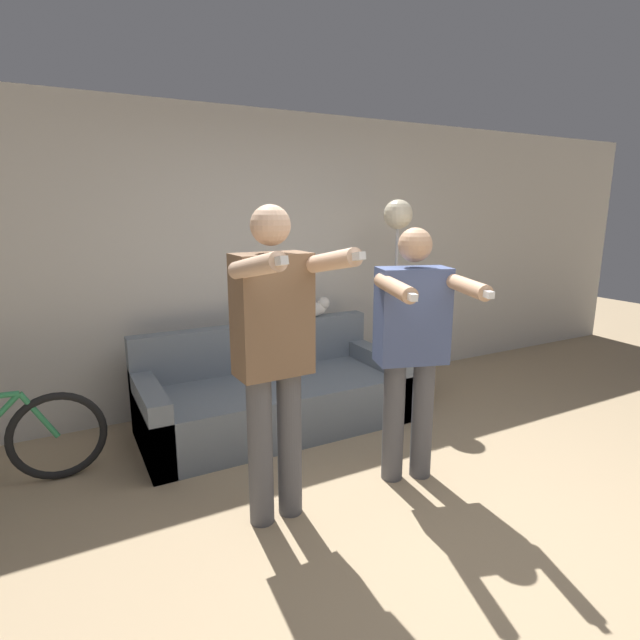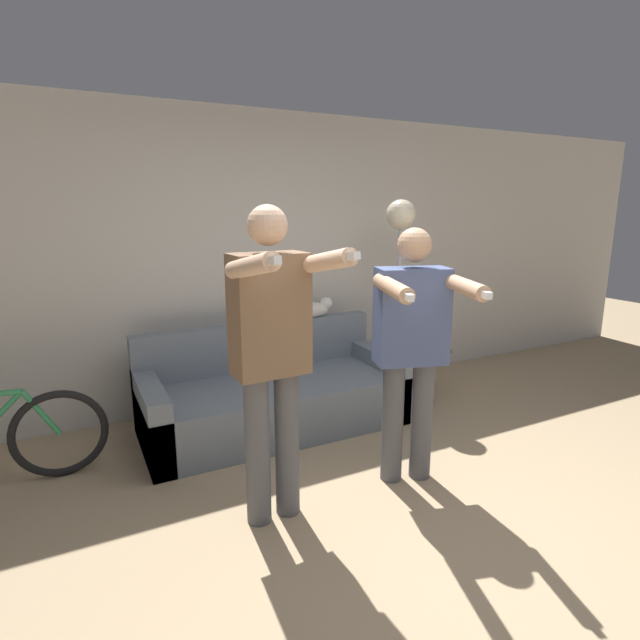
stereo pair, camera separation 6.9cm
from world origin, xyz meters
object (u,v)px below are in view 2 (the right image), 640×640
(floor_lamp, at_px, (400,243))
(cup, at_px, (421,341))
(couch, at_px, (274,396))
(person_right, at_px, (412,340))
(cat, at_px, (312,309))
(person_left, at_px, (272,347))
(side_table, at_px, (422,364))

(floor_lamp, distance_m, cup, 0.92)
(couch, height_order, person_right, person_right)
(cat, relative_size, cup, 5.42)
(cat, bearing_deg, person_right, -91.94)
(person_right, bearing_deg, couch, 129.09)
(person_right, height_order, cup, person_right)
(person_left, bearing_deg, floor_lamp, 33.47)
(couch, xyz_separation_m, cat, (0.52, 0.34, 0.62))
(person_right, distance_m, cat, 1.52)
(floor_lamp, bearing_deg, cat, 158.18)
(person_right, distance_m, side_table, 1.51)
(person_left, relative_size, person_right, 1.08)
(couch, height_order, floor_lamp, floor_lamp)
(couch, relative_size, cat, 4.03)
(person_left, height_order, side_table, person_left)
(couch, bearing_deg, person_left, -111.91)
(couch, distance_m, person_right, 1.45)
(side_table, bearing_deg, floor_lamp, 127.30)
(person_left, height_order, cup, person_left)
(person_left, relative_size, cat, 3.41)
(couch, relative_size, side_table, 4.01)
(cat, relative_size, side_table, 0.99)
(floor_lamp, bearing_deg, person_left, -144.47)
(person_left, relative_size, floor_lamp, 0.97)
(couch, height_order, cat, cat)
(cat, distance_m, cup, 1.04)
(person_right, relative_size, cat, 3.16)
(side_table, bearing_deg, cat, 150.98)
(cat, height_order, cup, cat)
(cat, distance_m, floor_lamp, 0.98)
(person_right, distance_m, cup, 1.48)
(floor_lamp, distance_m, side_table, 1.13)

